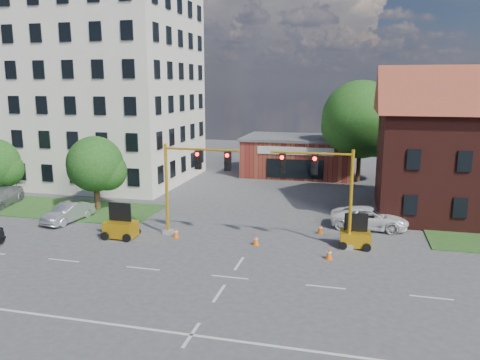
{
  "coord_description": "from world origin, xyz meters",
  "views": [
    {
      "loc": [
        6.13,
        -22.37,
        9.99
      ],
      "look_at": [
        -1.95,
        10.0,
        3.18
      ],
      "focal_mm": 35.0,
      "sensor_mm": 36.0,
      "label": 1
    }
  ],
  "objects_px": {
    "signal_mast_west": "(190,179)",
    "pickup_white": "(369,218)",
    "trailer_west": "(121,227)",
    "trailer_east": "(355,237)",
    "signal_mast_east": "(324,186)"
  },
  "relations": [
    {
      "from": "trailer_west",
      "to": "pickup_white",
      "type": "distance_m",
      "value": 17.19
    },
    {
      "from": "trailer_west",
      "to": "pickup_white",
      "type": "bearing_deg",
      "value": 22.32
    },
    {
      "from": "signal_mast_west",
      "to": "signal_mast_east",
      "type": "height_order",
      "value": "same"
    },
    {
      "from": "signal_mast_west",
      "to": "signal_mast_east",
      "type": "relative_size",
      "value": 1.0
    },
    {
      "from": "trailer_west",
      "to": "trailer_east",
      "type": "bearing_deg",
      "value": 8.28
    },
    {
      "from": "trailer_west",
      "to": "pickup_white",
      "type": "relative_size",
      "value": 0.43
    },
    {
      "from": "signal_mast_east",
      "to": "trailer_east",
      "type": "xyz_separation_m",
      "value": [
        2.02,
        0.41,
        -3.27
      ]
    },
    {
      "from": "trailer_west",
      "to": "pickup_white",
      "type": "height_order",
      "value": "trailer_west"
    },
    {
      "from": "trailer_west",
      "to": "trailer_east",
      "type": "relative_size",
      "value": 1.1
    },
    {
      "from": "signal_mast_west",
      "to": "trailer_east",
      "type": "height_order",
      "value": "signal_mast_west"
    },
    {
      "from": "trailer_east",
      "to": "pickup_white",
      "type": "distance_m",
      "value": 4.42
    },
    {
      "from": "signal_mast_west",
      "to": "trailer_east",
      "type": "relative_size",
      "value": 2.98
    },
    {
      "from": "trailer_west",
      "to": "signal_mast_west",
      "type": "bearing_deg",
      "value": 19.69
    },
    {
      "from": "signal_mast_west",
      "to": "pickup_white",
      "type": "xyz_separation_m",
      "value": [
        11.65,
        4.73,
        -3.18
      ]
    },
    {
      "from": "trailer_east",
      "to": "pickup_white",
      "type": "xyz_separation_m",
      "value": [
        0.92,
        4.32,
        0.09
      ]
    }
  ]
}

